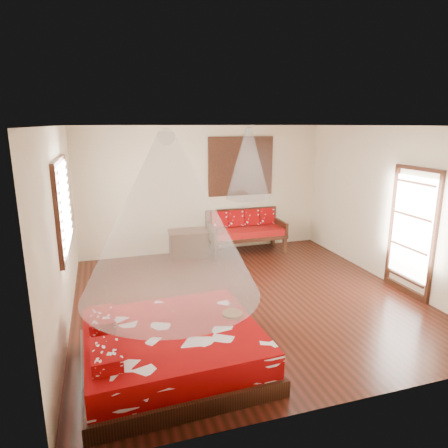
{
  "coord_description": "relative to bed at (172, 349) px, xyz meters",
  "views": [
    {
      "loc": [
        -2.18,
        -5.79,
        2.83
      ],
      "look_at": [
        -0.2,
        0.58,
        1.15
      ],
      "focal_mm": 32.0,
      "sensor_mm": 36.0,
      "label": 1
    }
  ],
  "objects": [
    {
      "name": "room",
      "position": [
        1.52,
        1.6,
        1.15
      ],
      "size": [
        5.54,
        5.54,
        2.84
      ],
      "color": "black",
      "rests_on": "ground"
    },
    {
      "name": "storage_chest",
      "position": [
        1.08,
        4.05,
        0.04
      ],
      "size": [
        0.86,
        0.65,
        0.57
      ],
      "rotation": [
        0.0,
        0.0,
        -0.06
      ],
      "color": "black",
      "rests_on": "floor"
    },
    {
      "name": "bed",
      "position": [
        0.0,
        0.0,
        0.0
      ],
      "size": [
        2.15,
        1.96,
        0.64
      ],
      "rotation": [
        0.0,
        0.0,
        0.04
      ],
      "color": "black",
      "rests_on": "floor"
    },
    {
      "name": "wine_tray",
      "position": [
        0.8,
        0.15,
        0.31
      ],
      "size": [
        0.26,
        0.26,
        0.21
      ],
      "rotation": [
        0.0,
        0.0,
        0.06
      ],
      "color": "brown",
      "rests_on": "bed"
    },
    {
      "name": "mosquito_net_daybed",
      "position": [
        2.39,
        3.85,
        1.75
      ],
      "size": [
        0.95,
        0.95,
        1.5
      ],
      "primitive_type": "cone",
      "color": "white",
      "rests_on": "ceiling"
    },
    {
      "name": "daybed",
      "position": [
        2.39,
        3.98,
        0.27
      ],
      "size": [
        1.71,
        0.76,
        0.94
      ],
      "color": "black",
      "rests_on": "floor"
    },
    {
      "name": "glazed_door",
      "position": [
        4.23,
        1.0,
        0.82
      ],
      "size": [
        0.08,
        1.02,
        2.16
      ],
      "color": "black",
      "rests_on": "floor"
    },
    {
      "name": "shutter_panel",
      "position": [
        2.39,
        4.32,
        1.65
      ],
      "size": [
        1.52,
        0.06,
        1.32
      ],
      "color": "black",
      "rests_on": "wall_back"
    },
    {
      "name": "window_left",
      "position": [
        -1.19,
        1.8,
        1.45
      ],
      "size": [
        0.1,
        1.74,
        1.34
      ],
      "color": "black",
      "rests_on": "wall_left"
    },
    {
      "name": "mosquito_net_main",
      "position": [
        0.02,
        0.0,
        1.6
      ],
      "size": [
        2.01,
        2.01,
        1.8
      ],
      "primitive_type": "cone",
      "color": "white",
      "rests_on": "ceiling"
    }
  ]
}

